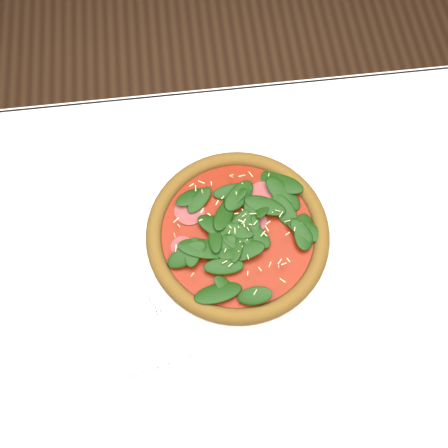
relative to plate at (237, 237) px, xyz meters
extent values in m
plane|color=brown|center=(0.00, -0.06, -0.76)|extent=(6.00, 6.00, 0.00)
cube|color=white|center=(0.00, -0.06, -0.03)|extent=(1.20, 0.80, 0.04)
cylinder|color=#482D1C|center=(-0.54, 0.28, -0.40)|extent=(0.06, 0.06, 0.71)
cylinder|color=#482D1C|center=(0.54, 0.28, -0.40)|extent=(0.06, 0.06, 0.71)
cube|color=white|center=(0.00, 0.34, -0.12)|extent=(1.20, 0.01, 0.22)
cylinder|color=white|center=(0.00, 0.00, 0.00)|extent=(0.38, 0.38, 0.01)
torus|color=white|center=(0.00, 0.00, 0.00)|extent=(0.38, 0.38, 0.01)
cylinder|color=#A06326|center=(0.00, 0.00, 0.01)|extent=(0.39, 0.39, 0.01)
torus|color=#B17B28|center=(0.00, 0.00, 0.02)|extent=(0.39, 0.39, 0.03)
cylinder|color=#981F05|center=(0.00, 0.00, 0.02)|extent=(0.32, 0.32, 0.00)
cylinder|color=#983D41|center=(0.00, 0.00, 0.02)|extent=(0.28, 0.28, 0.00)
ellipsoid|color=#153D0B|center=(0.00, 0.00, 0.03)|extent=(0.31, 0.31, 0.03)
cylinder|color=#F5EEA0|center=(0.00, 0.00, 0.04)|extent=(0.28, 0.28, 0.00)
cube|color=white|center=(-0.16, -0.18, 0.00)|extent=(0.15, 0.10, 0.01)
cube|color=silver|center=(-0.16, -0.18, 0.00)|extent=(0.03, 0.12, 0.00)
cube|color=silver|center=(-0.17, -0.11, 0.00)|extent=(0.03, 0.05, 0.00)
camera|label=1|loc=(-0.06, -0.32, 0.86)|focal=40.00mm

